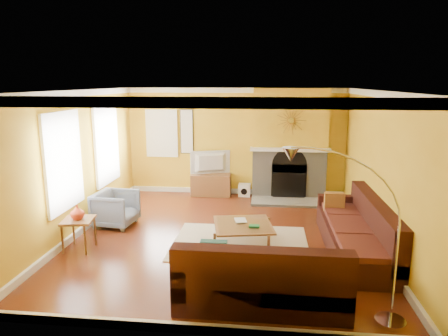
# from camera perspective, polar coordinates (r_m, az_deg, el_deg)

# --- Properties ---
(floor) EXTENTS (5.50, 6.00, 0.02)m
(floor) POSITION_cam_1_polar(r_m,az_deg,el_deg) (7.62, -0.17, -9.80)
(floor) COLOR maroon
(floor) RESTS_ON ground
(ceiling) EXTENTS (5.50, 6.00, 0.02)m
(ceiling) POSITION_cam_1_polar(r_m,az_deg,el_deg) (7.06, -0.19, 11.11)
(ceiling) COLOR white
(ceiling) RESTS_ON ground
(wall_back) EXTENTS (5.50, 0.02, 2.70)m
(wall_back) POSITION_cam_1_polar(r_m,az_deg,el_deg) (10.17, 1.67, 3.76)
(wall_back) COLOR yellow
(wall_back) RESTS_ON ground
(wall_front) EXTENTS (5.50, 0.02, 2.70)m
(wall_front) POSITION_cam_1_polar(r_m,az_deg,el_deg) (4.35, -4.53, -7.96)
(wall_front) COLOR yellow
(wall_front) RESTS_ON ground
(wall_left) EXTENTS (0.02, 6.00, 2.70)m
(wall_left) POSITION_cam_1_polar(r_m,az_deg,el_deg) (8.00, -20.24, 0.67)
(wall_left) COLOR yellow
(wall_left) RESTS_ON ground
(wall_right) EXTENTS (0.02, 6.00, 2.70)m
(wall_right) POSITION_cam_1_polar(r_m,az_deg,el_deg) (7.45, 21.43, -0.23)
(wall_right) COLOR yellow
(wall_right) RESTS_ON ground
(baseboard) EXTENTS (5.50, 6.00, 0.12)m
(baseboard) POSITION_cam_1_polar(r_m,az_deg,el_deg) (7.59, -0.17, -9.31)
(baseboard) COLOR white
(baseboard) RESTS_ON floor
(crown_molding) EXTENTS (5.50, 6.00, 0.12)m
(crown_molding) POSITION_cam_1_polar(r_m,az_deg,el_deg) (7.07, -0.19, 10.54)
(crown_molding) COLOR white
(crown_molding) RESTS_ON ceiling
(window_left_near) EXTENTS (0.06, 1.22, 1.72)m
(window_left_near) POSITION_cam_1_polar(r_m,az_deg,el_deg) (9.12, -16.52, 3.23)
(window_left_near) COLOR white
(window_left_near) RESTS_ON wall_left
(window_left_far) EXTENTS (0.06, 1.22, 1.72)m
(window_left_far) POSITION_cam_1_polar(r_m,az_deg,el_deg) (7.43, -22.06, 0.87)
(window_left_far) COLOR white
(window_left_far) RESTS_ON wall_left
(window_back) EXTENTS (0.82, 0.06, 1.22)m
(window_back) POSITION_cam_1_polar(r_m,az_deg,el_deg) (10.41, -8.87, 4.92)
(window_back) COLOR white
(window_back) RESTS_ON wall_back
(wall_art) EXTENTS (0.34, 0.04, 1.14)m
(wall_art) POSITION_cam_1_polar(r_m,az_deg,el_deg) (10.27, -5.34, 5.20)
(wall_art) COLOR white
(wall_art) RESTS_ON wall_back
(fireplace) EXTENTS (1.80, 0.40, 2.70)m
(fireplace) POSITION_cam_1_polar(r_m,az_deg,el_deg) (9.95, 9.36, 3.41)
(fireplace) COLOR #989790
(fireplace) RESTS_ON floor
(mantel) EXTENTS (1.92, 0.22, 0.08)m
(mantel) POSITION_cam_1_polar(r_m,az_deg,el_deg) (9.73, 9.41, 2.61)
(mantel) COLOR white
(mantel) RESTS_ON fireplace
(hearth) EXTENTS (1.80, 0.70, 0.06)m
(hearth) POSITION_cam_1_polar(r_m,az_deg,el_deg) (9.71, 9.26, -4.81)
(hearth) COLOR #989790
(hearth) RESTS_ON floor
(sunburst) EXTENTS (0.70, 0.04, 0.70)m
(sunburst) POSITION_cam_1_polar(r_m,az_deg,el_deg) (9.65, 9.56, 6.72)
(sunburst) COLOR olive
(sunburst) RESTS_ON fireplace
(rug) EXTENTS (2.40, 1.80, 0.02)m
(rug) POSITION_cam_1_polar(r_m,az_deg,el_deg) (7.31, 2.34, -10.65)
(rug) COLOR beige
(rug) RESTS_ON floor
(sectional_sofa) EXTENTS (3.10, 3.70, 0.90)m
(sectional_sofa) POSITION_cam_1_polar(r_m,az_deg,el_deg) (6.64, 9.50, -9.14)
(sectional_sofa) COLOR #391712
(sectional_sofa) RESTS_ON floor
(coffee_table) EXTENTS (1.17, 1.17, 0.40)m
(coffee_table) POSITION_cam_1_polar(r_m,az_deg,el_deg) (7.19, 2.73, -9.43)
(coffee_table) COLOR white
(coffee_table) RESTS_ON floor
(media_console) EXTENTS (1.00, 0.45, 0.55)m
(media_console) POSITION_cam_1_polar(r_m,az_deg,el_deg) (10.20, -1.85, -2.39)
(media_console) COLOR brown
(media_console) RESTS_ON floor
(tv) EXTENTS (1.01, 0.45, 0.59)m
(tv) POSITION_cam_1_polar(r_m,az_deg,el_deg) (10.07, -1.87, 0.75)
(tv) COLOR black
(tv) RESTS_ON media_console
(subwoofer) EXTENTS (0.30, 0.30, 0.30)m
(subwoofer) POSITION_cam_1_polar(r_m,az_deg,el_deg) (10.18, 2.93, -3.16)
(subwoofer) COLOR white
(subwoofer) RESTS_ON floor
(armchair) EXTENTS (0.85, 0.84, 0.71)m
(armchair) POSITION_cam_1_polar(r_m,az_deg,el_deg) (8.33, -15.20, -5.64)
(armchair) COLOR slate
(armchair) RESTS_ON floor
(side_table) EXTENTS (0.57, 0.57, 0.55)m
(side_table) POSITION_cam_1_polar(r_m,az_deg,el_deg) (7.40, -19.99, -8.90)
(side_table) COLOR brown
(side_table) RESTS_ON floor
(vase) EXTENTS (0.30, 0.30, 0.25)m
(vase) POSITION_cam_1_polar(r_m,az_deg,el_deg) (7.27, -20.22, -5.95)
(vase) COLOR #E44725
(vase) RESTS_ON side_table
(book) EXTENTS (0.26, 0.31, 0.03)m
(book) POSITION_cam_1_polar(r_m,az_deg,el_deg) (7.22, 1.60, -7.54)
(book) COLOR white
(book) RESTS_ON coffee_table
(arc_lamp) EXTENTS (1.35, 0.36, 2.12)m
(arc_lamp) POSITION_cam_1_polar(r_m,az_deg,el_deg) (4.91, 17.10, -9.70)
(arc_lamp) COLOR silver
(arc_lamp) RESTS_ON floor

